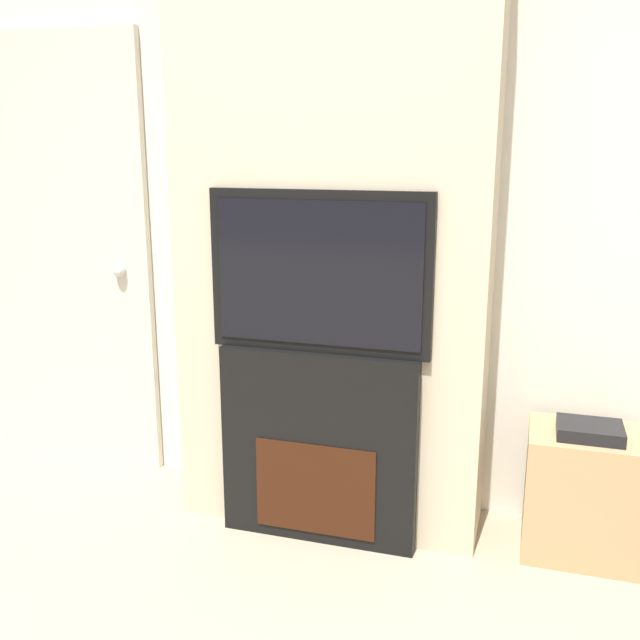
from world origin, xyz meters
TOP-DOWN VIEW (x-y plane):
  - wall_back at (0.00, 2.03)m, footprint 6.00×0.06m
  - chimney_breast at (0.00, 1.80)m, footprint 1.26×0.40m
  - fireplace at (0.00, 1.60)m, footprint 0.80×0.15m
  - television at (0.00, 1.59)m, footprint 0.87×0.07m
  - media_stand at (1.03, 1.78)m, footprint 0.44×0.35m
  - entry_door at (-1.43, 1.97)m, footprint 0.95×0.09m

SIDE VIEW (x-z plane):
  - media_stand at x=1.03m, z-range -0.02..0.54m
  - fireplace at x=0.00m, z-range 0.00..0.80m
  - entry_door at x=-1.43m, z-range 0.00..2.09m
  - television at x=0.00m, z-range 0.80..1.42m
  - wall_back at x=0.00m, z-range 0.00..2.70m
  - chimney_breast at x=0.00m, z-range 0.00..2.70m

